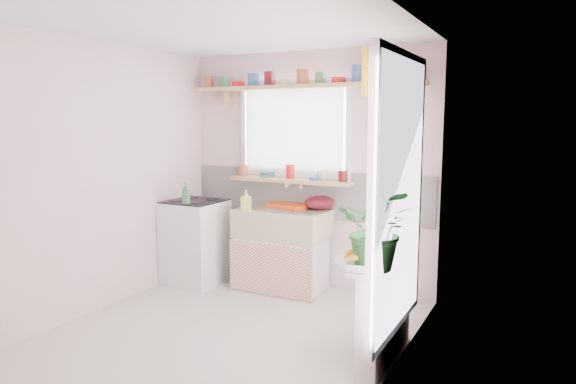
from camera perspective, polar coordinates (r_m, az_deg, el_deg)
The scene contains 19 objects.
room at distance 4.56m, azimuth 5.76°, elevation 2.83°, with size 3.20×3.20×3.20m.
sink_unit at distance 5.45m, azimuth -0.65°, elevation -6.33°, with size 0.95×0.65×1.11m.
cooker at distance 5.75m, azimuth -10.24°, elevation -5.40°, with size 0.58×0.58×0.93m.
radiator_ledge at distance 3.96m, azimuth 10.71°, elevation -12.56°, with size 0.22×0.95×0.78m.
windowsill at distance 5.48m, azimuth 0.26°, elevation 1.30°, with size 1.40×0.22×0.04m, color tan.
pine_shelf at distance 5.38m, azimuth 1.66°, elevation 11.62°, with size 2.52×0.24×0.04m, color tan.
shelf_crockery at distance 5.39m, azimuth 1.49°, elevation 12.41°, with size 2.47×0.11×0.12m.
sill_crockery at distance 5.47m, azimuth 0.26°, elevation 2.09°, with size 1.35×0.11×0.12m.
dish_tray at distance 5.53m, azimuth 0.31°, elevation -1.44°, with size 0.45×0.34×0.04m, color #E84414.
colander at distance 5.38m, azimuth 3.59°, elevation -1.18°, with size 0.32×0.32×0.15m, color #500D1A.
jade_plant at distance 3.48m, azimuth 9.99°, elevation -4.07°, with size 0.51×0.44×0.56m, color #255B24.
fruit_bowl at distance 3.51m, azimuth 7.69°, elevation -8.02°, with size 0.30×0.30×0.07m, color silver.
herb_pot at distance 3.89m, azimuth 9.88°, elevation -5.49°, with size 0.11×0.07×0.21m, color #306528.
soap_bottle_sink at distance 5.34m, azimuth -4.68°, elevation -0.90°, with size 0.10×0.10×0.21m, color #EAE368.
sill_cup at distance 5.38m, azimuth 3.91°, elevation 1.92°, with size 0.13×0.13×0.10m, color beige.
sill_bowl at distance 5.67m, azimuth -2.22°, elevation 2.01°, with size 0.19×0.19×0.06m, color #375FB5.
shelf_vase at distance 4.97m, azimuth 12.25°, elevation 12.94°, with size 0.16×0.16×0.16m, color #B25F36.
cooker_bottle at distance 5.43m, azimuth -11.27°, elevation -0.12°, with size 0.09×0.09×0.22m, color #3B764A.
fruit at distance 3.50m, azimuth 7.84°, elevation -7.06°, with size 0.20×0.14×0.10m.
Camera 1 is at (2.34, -3.36, 1.77)m, focal length 32.00 mm.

